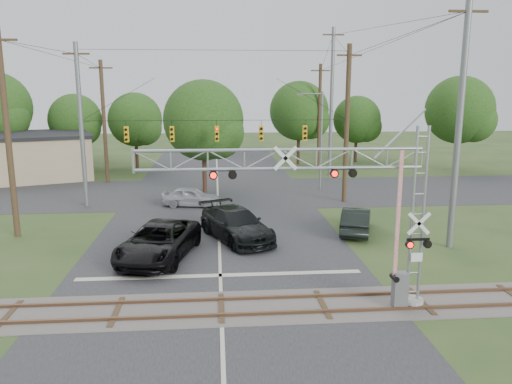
{
  "coord_description": "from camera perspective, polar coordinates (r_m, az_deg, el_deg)",
  "views": [
    {
      "loc": [
        -0.13,
        -16.07,
        8.41
      ],
      "look_at": [
        1.8,
        7.5,
        3.47
      ],
      "focal_mm": 35.0,
      "sensor_mm": 36.0,
      "label": 1
    }
  ],
  "objects": [
    {
      "name": "road_cross",
      "position": [
        40.94,
        -4.4,
        -0.07
      ],
      "size": [
        90.0,
        12.0,
        0.02
      ],
      "primitive_type": "cube",
      "color": "#272729",
      "rests_on": "ground"
    },
    {
      "name": "traffic_signal_span",
      "position": [
        36.19,
        -3.01,
        7.43
      ],
      "size": [
        19.34,
        0.36,
        11.5
      ],
      "color": "slate",
      "rests_on": "ground"
    },
    {
      "name": "utility_poles",
      "position": [
        39.7,
        -0.04,
        8.57
      ],
      "size": [
        26.0,
        27.82,
        13.94
      ],
      "color": "#3E271C",
      "rests_on": "ground"
    },
    {
      "name": "crossing_gantry",
      "position": [
        18.68,
        9.04,
        -0.75
      ],
      "size": [
        11.05,
        0.9,
        7.06
      ],
      "color": "#969691",
      "rests_on": "ground"
    },
    {
      "name": "treeline",
      "position": [
        51.43,
        -4.33,
        8.9
      ],
      "size": [
        54.02,
        21.7,
        10.07
      ],
      "color": "#3A261A",
      "rests_on": "ground"
    },
    {
      "name": "ground",
      "position": [
        18.14,
        -3.89,
        -15.86
      ],
      "size": [
        160.0,
        160.0,
        0.0
      ],
      "primitive_type": "plane",
      "color": "#2D441F",
      "rests_on": "ground"
    },
    {
      "name": "suv_dark",
      "position": [
        30.1,
        11.36,
        -3.17
      ],
      "size": [
        2.98,
        4.87,
        1.52
      ],
      "primitive_type": "imported",
      "rotation": [
        0.0,
        0.0,
        2.82
      ],
      "color": "black",
      "rests_on": "ground"
    },
    {
      "name": "pickup_black",
      "position": [
        25.53,
        -11.07,
        -5.56
      ],
      "size": [
        4.36,
        6.92,
        1.78
      ],
      "primitive_type": "imported",
      "rotation": [
        0.0,
        0.0,
        -0.23
      ],
      "color": "black",
      "rests_on": "ground"
    },
    {
      "name": "road_main",
      "position": [
        27.39,
        -4.21,
        -6.1
      ],
      "size": [
        14.0,
        90.0,
        0.02
      ],
      "primitive_type": "cube",
      "color": "#272729",
      "rests_on": "ground"
    },
    {
      "name": "railroad_track",
      "position": [
        19.92,
        -3.98,
        -13.11
      ],
      "size": [
        90.0,
        3.2,
        0.17
      ],
      "color": "#534C48",
      "rests_on": "ground"
    },
    {
      "name": "car_dark",
      "position": [
        28.19,
        -2.29,
        -3.69
      ],
      "size": [
        4.72,
        6.6,
        1.77
      ],
      "primitive_type": "imported",
      "rotation": [
        0.0,
        0.0,
        0.41
      ],
      "color": "black",
      "rests_on": "ground"
    },
    {
      "name": "sedan_silver",
      "position": [
        36.35,
        -7.43,
        -0.53
      ],
      "size": [
        4.4,
        2.42,
        1.42
      ],
      "primitive_type": "imported",
      "rotation": [
        0.0,
        0.0,
        1.38
      ],
      "color": "#A4A5AC",
      "rests_on": "ground"
    },
    {
      "name": "streetlight",
      "position": [
        41.74,
        7.25,
        6.4
      ],
      "size": [
        2.17,
        0.23,
        8.14
      ],
      "color": "slate",
      "rests_on": "ground"
    }
  ]
}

